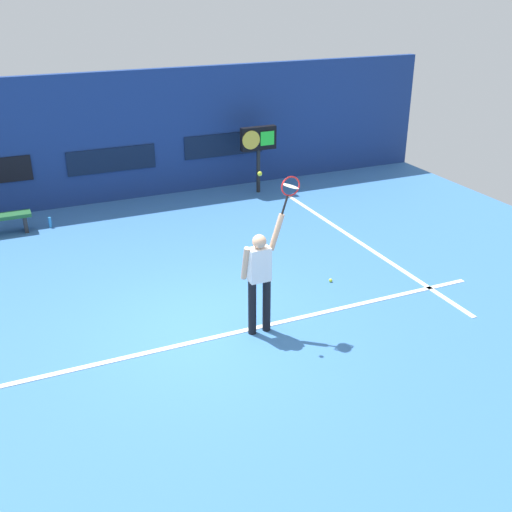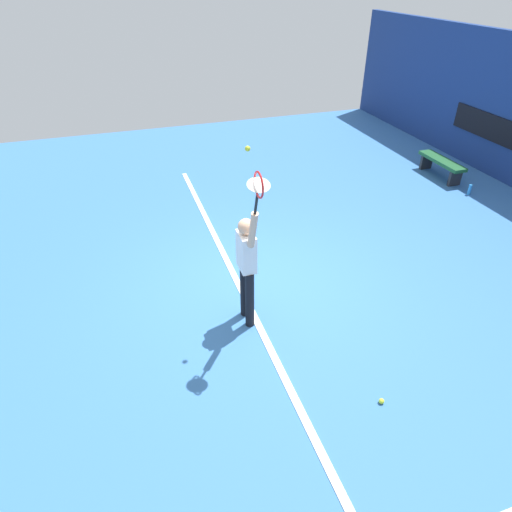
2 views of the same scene
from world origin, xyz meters
name	(u,v)px [view 1 (image 1 of 2)]	position (x,y,z in m)	size (l,w,h in m)	color
ground_plane	(208,328)	(0.00, 0.00, 0.00)	(18.00, 18.00, 0.00)	#3870B2
back_wall	(109,138)	(0.00, 7.04, 1.60)	(18.00, 0.20, 3.20)	navy
sponsor_banner_center	(112,160)	(0.00, 6.92, 1.07)	(2.20, 0.03, 0.60)	#0C1933
sponsor_banner_starboard	(224,145)	(3.00, 6.92, 1.16)	(2.20, 0.03, 0.60)	#0C1933
court_baseline	(214,337)	(0.00, -0.32, 0.01)	(10.00, 0.10, 0.01)	white
court_sideline	(361,243)	(4.22, 2.00, 0.01)	(0.10, 7.00, 0.01)	white
tennis_player	(259,275)	(0.74, -0.42, 1.01)	(0.66, 0.31, 1.98)	black
tennis_racket	(290,188)	(1.23, -0.43, 2.35)	(0.39, 0.27, 0.63)	black
tennis_ball	(260,174)	(0.75, -0.40, 2.63)	(0.07, 0.07, 0.07)	#CCE033
scoreboard_clock	(258,141)	(3.64, 6.11, 1.37)	(0.96, 0.20, 1.75)	black
water_bottle	(50,222)	(-1.77, 5.69, 0.12)	(0.07, 0.07, 0.24)	#338CD8
spare_ball	(331,280)	(2.69, 0.66, 0.03)	(0.07, 0.07, 0.07)	#CCE033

